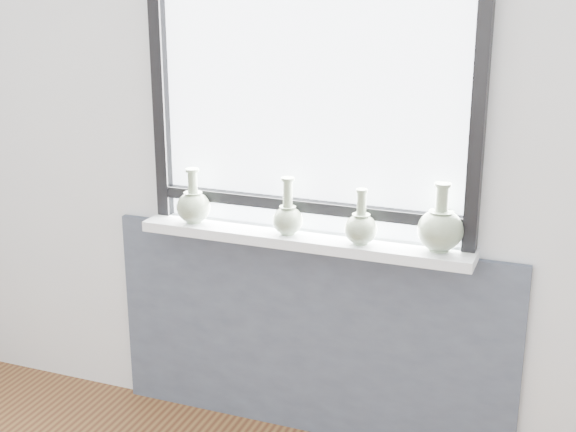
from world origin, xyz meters
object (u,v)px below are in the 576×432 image
(windowsill, at_px, (303,239))
(vase_a, at_px, (193,205))
(vase_b, at_px, (288,217))
(vase_c, at_px, (361,227))
(vase_d, at_px, (440,228))

(windowsill, bearing_deg, vase_a, -177.77)
(vase_b, relative_size, vase_c, 1.07)
(windowsill, relative_size, vase_b, 5.88)
(vase_a, distance_m, vase_d, 0.99)
(vase_b, bearing_deg, windowsill, 17.78)
(vase_b, bearing_deg, vase_c, -1.41)
(vase_a, relative_size, vase_c, 1.06)
(vase_b, height_order, vase_d, vase_d)
(windowsill, xyz_separation_m, vase_c, (0.24, -0.03, 0.09))
(vase_b, height_order, vase_c, vase_b)
(vase_b, xyz_separation_m, vase_d, (0.58, 0.02, 0.02))
(vase_a, xyz_separation_m, vase_d, (0.99, 0.02, 0.01))
(windowsill, height_order, vase_c, vase_c)
(vase_a, bearing_deg, vase_c, -0.60)
(vase_a, relative_size, vase_d, 0.88)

